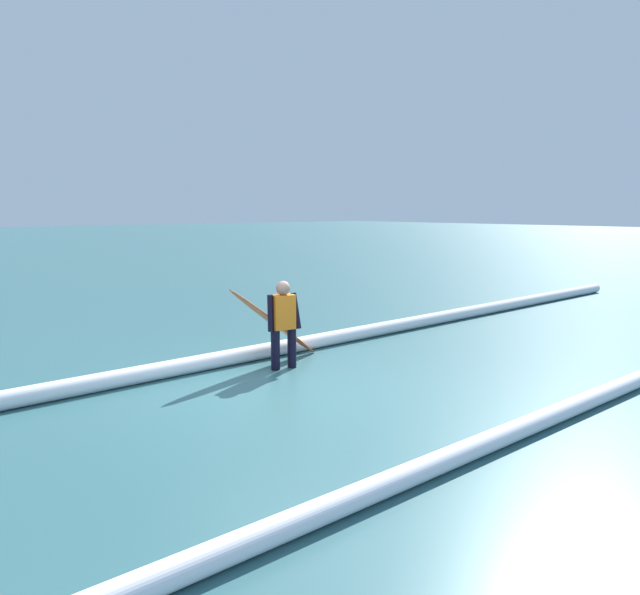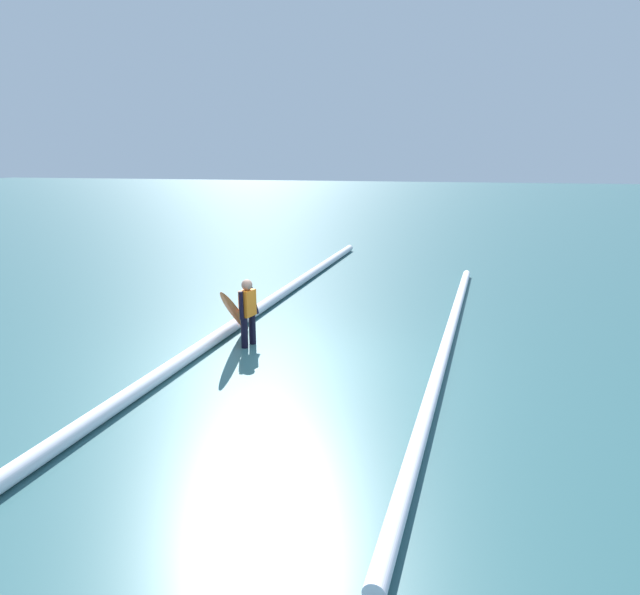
# 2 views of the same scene
# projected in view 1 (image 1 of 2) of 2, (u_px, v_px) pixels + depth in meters

# --- Properties ---
(ground_plane) EXTENTS (161.10, 161.10, 0.00)m
(ground_plane) POSITION_uv_depth(u_px,v_px,m) (280.00, 390.00, 7.82)
(ground_plane) COLOR #2E5A5F
(surfer) EXTENTS (0.51, 0.29, 1.37)m
(surfer) POSITION_uv_depth(u_px,v_px,m) (283.00, 320.00, 8.79)
(surfer) COLOR black
(surfer) RESTS_ON ground_plane
(surfboard) EXTENTS (1.91, 0.51, 1.35)m
(surfboard) POSITION_uv_depth(u_px,v_px,m) (275.00, 324.00, 9.07)
(surfboard) COLOR #E55926
(surfboard) RESTS_ON ground_plane
(wave_crest_foreground) EXTENTS (22.30, 0.80, 0.25)m
(wave_crest_foreground) POSITION_uv_depth(u_px,v_px,m) (300.00, 344.00, 9.97)
(wave_crest_foreground) COLOR white
(wave_crest_foreground) RESTS_ON ground_plane
(wave_crest_midground) EXTENTS (14.08, 0.90, 0.21)m
(wave_crest_midground) POSITION_uv_depth(u_px,v_px,m) (556.00, 413.00, 6.64)
(wave_crest_midground) COLOR white
(wave_crest_midground) RESTS_ON ground_plane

